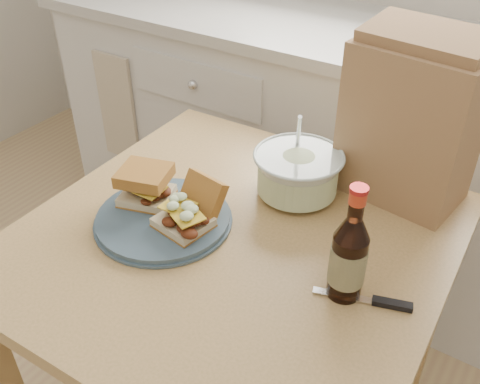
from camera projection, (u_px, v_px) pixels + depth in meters
The scene contains 9 objects.
cabinet_run at pixel (353, 155), 2.01m from camera, with size 2.50×0.64×0.94m.
dining_table at pixel (234, 271), 1.25m from camera, with size 0.93×0.93×0.75m.
plate at pixel (163, 219), 1.22m from camera, with size 0.31×0.31×0.02m, color #41586A.
sandwich_left at pixel (146, 185), 1.24m from camera, with size 0.14×0.13×0.08m.
sandwich_right at pixel (189, 210), 1.18m from camera, with size 0.13×0.17×0.09m.
coleslaw_bowl at pixel (298, 175), 1.28m from camera, with size 0.22×0.22×0.22m.
beer_bottle at pixel (349, 256), 0.99m from camera, with size 0.07×0.07×0.25m.
knife at pixel (379, 302), 1.02m from camera, with size 0.18×0.07×0.01m.
paper_bag at pixel (410, 124), 1.22m from camera, with size 0.28×0.19×0.37m, color #A2744E.
Camera 1 is at (0.59, 0.03, 1.52)m, focal length 40.00 mm.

